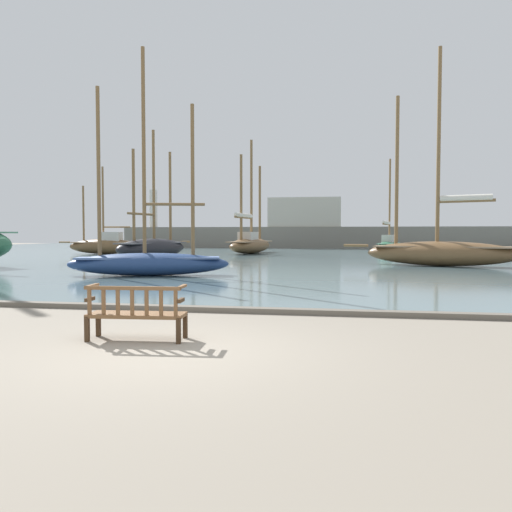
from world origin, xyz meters
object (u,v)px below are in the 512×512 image
sailboat_distant_harbor (153,246)px  sailboat_mid_port (106,245)px  sailboat_outer_port (389,245)px  sailboat_centre_channel (440,249)px  sailboat_far_starboard (149,259)px  sailboat_far_port (250,243)px  park_bench (136,312)px

sailboat_distant_harbor → sailboat_mid_port: (-6.66, 6.28, -0.07)m
sailboat_distant_harbor → sailboat_outer_port: sailboat_distant_harbor is taller
sailboat_mid_port → sailboat_distant_harbor: bearing=-43.3°
sailboat_distant_harbor → sailboat_centre_channel: size_ratio=0.78×
sailboat_far_starboard → sailboat_centre_channel: bearing=33.3°
sailboat_mid_port → sailboat_far_starboard: size_ratio=0.81×
sailboat_outer_port → sailboat_far_port: sailboat_far_port is taller
park_bench → sailboat_mid_port: size_ratio=0.22×
park_bench → sailboat_centre_channel: bearing=66.8°
sailboat_distant_harbor → sailboat_outer_port: size_ratio=1.05×
park_bench → sailboat_far_port: bearing=97.4°
sailboat_mid_port → sailboat_centre_channel: bearing=-25.1°
sailboat_distant_harbor → sailboat_outer_port: (17.14, 13.58, -0.13)m
sailboat_far_starboard → sailboat_far_port: 23.38m
park_bench → sailboat_centre_channel: sailboat_centre_channel is taller
park_bench → sailboat_far_port: (-4.49, 34.75, 0.55)m
sailboat_far_starboard → sailboat_outer_port: sailboat_far_starboard is taller
sailboat_mid_port → sailboat_far_port: 12.24m
sailboat_centre_channel → sailboat_outer_port: bearing=92.9°
sailboat_outer_port → sailboat_distant_harbor: bearing=-141.6°
sailboat_far_starboard → sailboat_far_port: (-0.13, 23.38, 0.27)m
sailboat_far_starboard → sailboat_centre_channel: size_ratio=0.80×
sailboat_centre_channel → sailboat_mid_port: bearing=154.9°
sailboat_far_starboard → sailboat_mid_port: bearing=120.7°
park_bench → sailboat_far_port: sailboat_far_port is taller
sailboat_centre_channel → sailboat_far_port: size_ratio=1.16×
sailboat_mid_port → sailboat_far_port: (11.78, 3.34, 0.16)m
sailboat_distant_harbor → sailboat_far_starboard: 14.72m
park_bench → sailboat_outer_port: bearing=79.0°
park_bench → sailboat_far_starboard: (-4.36, 11.37, 0.28)m
sailboat_mid_port → sailboat_far_port: bearing=15.8°
sailboat_centre_channel → sailboat_far_port: bearing=130.9°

